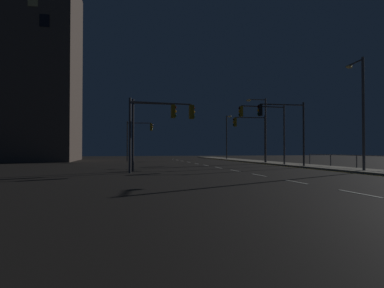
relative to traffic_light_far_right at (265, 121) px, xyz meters
The scene contains 13 objects.
ground_plane 8.50m from the traffic_light_far_right, 134.20° to the right, with size 112.00×112.00×0.00m, color black.
sidewalk_right 7.39m from the traffic_light_far_right, 59.80° to the right, with size 2.94×77.00×0.14m, color #9E937F.
lane_markings_center 6.88m from the traffic_light_far_right, 160.72° to the right, with size 0.14×50.00×0.01m.
lane_edge_line 4.40m from the traffic_light_far_right, 12.58° to the right, with size 0.14×53.00×0.01m.
traffic_light_far_right is the anchor object (origin of this frame).
traffic_light_near_left 12.29m from the traffic_light_far_right, 149.66° to the right, with size 4.52×0.62×4.91m.
traffic_light_near_right 3.07m from the traffic_light_far_right, 85.58° to the right, with size 4.22×0.50×5.45m.
traffic_light_far_center 18.23m from the traffic_light_far_right, 127.11° to the left, with size 3.40×0.73×5.30m.
traffic_light_mid_left 4.93m from the traffic_light_far_right, 81.96° to the left, with size 3.72×0.54×5.17m.
traffic_light_mid_right 12.09m from the traffic_light_far_right, 155.94° to the right, with size 3.18×0.34×5.05m.
street_lamp_median 19.56m from the traffic_light_far_right, 81.26° to the left, with size 0.56×1.58×6.76m.
street_lamp_far_end 4.85m from the traffic_light_far_right, 67.52° to the left, with size 2.31×0.39×7.01m.
street_lamp_across_street 9.27m from the traffic_light_far_right, 72.30° to the right, with size 0.57×1.82×7.67m.
Camera 1 is at (-7.97, -4.23, 1.51)m, focal length 29.20 mm.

